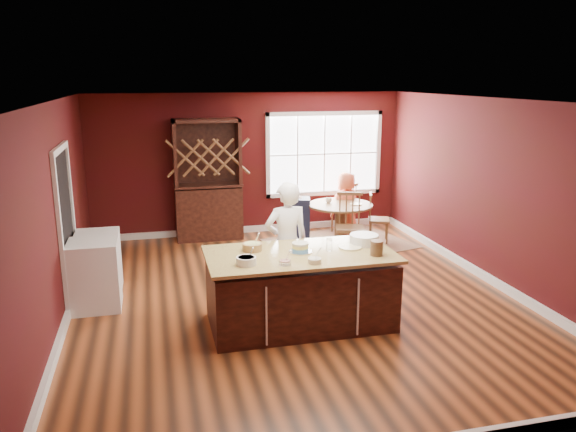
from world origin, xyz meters
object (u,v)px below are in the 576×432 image
object	(u,v)px
layer_cake	(300,247)
hutch	(208,180)
kitchen_island	(300,290)
dryer	(99,262)
chair_south	(350,225)
dining_table	(340,216)
seated_woman	(346,205)
washer	(95,275)
chair_east	(379,218)
baker	(287,243)
toddler	(295,199)
chair_north	(344,207)
high_chair	(300,220)

from	to	relation	value
layer_cake	hutch	distance (m)	4.09
kitchen_island	layer_cake	world-z (taller)	layer_cake
layer_cake	dryer	distance (m)	3.09
layer_cake	chair_south	xyz separation A→B (m)	(1.50, 2.34, -0.43)
dining_table	layer_cake	xyz separation A→B (m)	(-1.58, -3.09, 0.44)
kitchen_island	seated_woman	size ratio (longest dim) A/B	1.83
hutch	washer	distance (m)	3.52
seated_woman	washer	distance (m)	5.00
chair_south	chair_east	bearing A→B (deg)	56.25
hutch	chair_south	bearing A→B (deg)	-37.47
baker	chair_south	bearing A→B (deg)	-137.63
toddler	dining_table	bearing A→B (deg)	-25.02
seated_woman	chair_north	bearing A→B (deg)	-120.74
kitchen_island	dryer	xyz separation A→B (m)	(-2.50, 1.76, -0.01)
kitchen_island	dining_table	size ratio (longest dim) A/B	1.95
seated_woman	toddler	size ratio (longest dim) A/B	4.79
kitchen_island	seated_woman	xyz separation A→B (m)	(1.86, 3.57, 0.18)
toddler	dryer	xyz separation A→B (m)	(-3.34, -1.71, -0.38)
kitchen_island	seated_woman	bearing A→B (deg)	62.46
layer_cake	toddler	bearing A→B (deg)	76.42
high_chair	toddler	xyz separation A→B (m)	(-0.06, 0.11, 0.37)
layer_cake	hutch	xyz separation A→B (m)	(-0.70, 4.03, 0.14)
chair_east	chair_north	world-z (taller)	chair_north
seated_woman	dining_table	bearing A→B (deg)	39.43
chair_south	washer	xyz separation A→B (m)	(-4.01, -1.26, -0.09)
chair_east	chair_north	bearing A→B (deg)	46.39
kitchen_island	hutch	distance (m)	4.18
hutch	dryer	world-z (taller)	hutch
layer_cake	washer	size ratio (longest dim) A/B	0.31
chair_north	dryer	world-z (taller)	chair_north
washer	layer_cake	bearing A→B (deg)	-23.42
toddler	dryer	distance (m)	3.77
chair_south	high_chair	distance (m)	1.16
chair_east	hutch	bearing A→B (deg)	91.72
dining_table	toddler	xyz separation A→B (m)	(-0.75, 0.35, 0.28)
dryer	chair_east	bearing A→B (deg)	15.18
dining_table	washer	world-z (taller)	washer
layer_cake	dryer	xyz separation A→B (m)	(-2.51, 1.73, -0.55)
high_chair	chair_east	bearing A→B (deg)	3.50
baker	chair_east	distance (m)	3.32
kitchen_island	chair_east	world-z (taller)	chair_east
layer_cake	chair_north	bearing A→B (deg)	63.53
chair_north	seated_woman	world-z (taller)	seated_woman
layer_cake	kitchen_island	bearing A→B (deg)	-105.81
washer	dryer	size ratio (longest dim) A/B	1.06
baker	chair_north	world-z (taller)	baker
toddler	dryer	world-z (taller)	toddler
seated_woman	washer	size ratio (longest dim) A/B	1.36
hutch	dryer	distance (m)	3.01
toddler	baker	bearing A→B (deg)	-106.88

